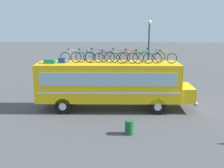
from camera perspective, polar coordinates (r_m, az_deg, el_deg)
The scene contains 15 objects.
ground_plane at distance 19.51m, azimuth -0.73°, elevation -5.04°, with size 120.00×120.00×0.00m, color #4C4C4F.
bus at distance 19.00m, azimuth -0.20°, elevation 0.42°, with size 10.56×2.63×3.21m.
luggage_bag_1 at distance 18.93m, azimuth -12.56°, elevation 4.54°, with size 0.73×0.44×0.29m, color #1E7F66.
luggage_bag_2 at distance 19.02m, azimuth -10.16°, elevation 4.76°, with size 0.44×0.38×0.34m, color #193899.
rooftop_bicycle_1 at distance 19.14m, azimuth -7.97°, elevation 5.52°, with size 1.72×0.44×0.91m.
rooftop_bicycle_2 at distance 18.86m, azimuth -5.88°, elevation 5.51°, with size 1.69×0.44×0.95m.
rooftop_bicycle_3 at distance 19.08m, azimuth -3.30°, elevation 5.64°, with size 1.73×0.44×0.94m.
rooftop_bicycle_4 at distance 18.84m, azimuth -1.12°, elevation 5.48°, with size 1.75×0.44×0.87m.
rooftop_bicycle_5 at distance 18.79m, azimuth 1.06°, elevation 5.56°, with size 1.75×0.44×0.96m.
rooftop_bicycle_6 at distance 18.42m, azimuth 3.67°, elevation 5.40°, with size 1.80×0.44×0.97m.
rooftop_bicycle_7 at distance 18.53m, azimuth 5.80°, elevation 5.36°, with size 1.76×0.44×0.93m.
rooftop_bicycle_8 at distance 19.20m, azimuth 8.08°, elevation 5.59°, with size 1.80×0.44×0.96m.
rooftop_bicycle_9 at distance 18.79m, azimuth 10.56°, elevation 5.28°, with size 1.68×0.44×0.90m.
trash_bin at distance 15.25m, azimuth 3.61°, elevation -8.77°, with size 0.51×0.51×0.76m, color #1E592D.
street_lamp at distance 24.90m, azimuth 7.48°, elevation 7.38°, with size 0.35×0.35×6.01m.
Camera 1 is at (0.48, -18.55, 6.00)m, focal length 44.97 mm.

